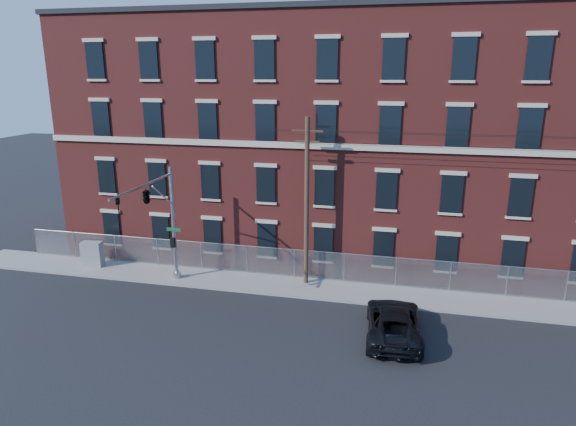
% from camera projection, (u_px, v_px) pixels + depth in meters
% --- Properties ---
extents(ground, '(140.00, 140.00, 0.00)m').
position_uv_depth(ground, '(247.00, 323.00, 25.95)').
color(ground, black).
rests_on(ground, ground).
extents(sidewalk, '(65.00, 3.00, 0.12)m').
position_uv_depth(sidewalk, '(480.00, 304.00, 28.02)').
color(sidewalk, gray).
rests_on(sidewalk, ground).
extents(mill_building, '(55.30, 14.32, 16.30)m').
position_uv_depth(mill_building, '(474.00, 138.00, 34.21)').
color(mill_building, maroon).
rests_on(mill_building, ground).
extents(chain_link_fence, '(59.06, 0.06, 1.85)m').
position_uv_depth(chain_link_fence, '(478.00, 278.00, 28.97)').
color(chain_link_fence, '#A5A8AD').
rests_on(chain_link_fence, ground).
extents(traffic_signal_mast, '(0.90, 6.75, 7.00)m').
position_uv_depth(traffic_signal_mast, '(153.00, 205.00, 27.83)').
color(traffic_signal_mast, '#9EA0A5').
rests_on(traffic_signal_mast, ground).
extents(utility_pole_near, '(1.80, 0.28, 10.00)m').
position_uv_depth(utility_pole_near, '(307.00, 200.00, 29.32)').
color(utility_pole_near, '#483124').
rests_on(utility_pole_near, ground).
extents(pickup_truck, '(2.87, 5.67, 1.54)m').
position_uv_depth(pickup_truck, '(393.00, 322.00, 24.51)').
color(pickup_truck, black).
rests_on(pickup_truck, ground).
extents(utility_cabinet, '(1.39, 0.82, 1.65)m').
position_uv_depth(utility_cabinet, '(92.00, 254.00, 33.14)').
color(utility_cabinet, gray).
rests_on(utility_cabinet, sidewalk).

